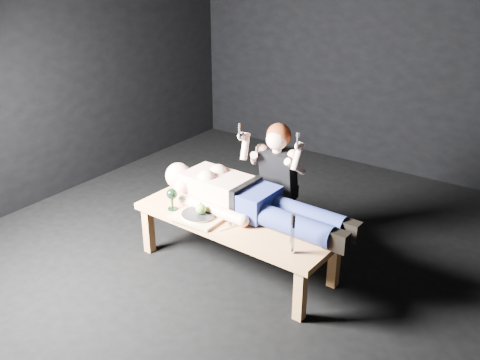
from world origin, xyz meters
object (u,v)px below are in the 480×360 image
at_px(goblet, 172,199).
at_px(serving_tray, 198,217).
at_px(lying_man, 252,197).
at_px(table, 236,243).
at_px(kneeling_woman, 281,181).
at_px(carving_knife, 293,234).

bearing_deg(goblet, serving_tray, 0.29).
bearing_deg(lying_man, table, -112.24).
distance_m(lying_man, goblet, 0.64).
bearing_deg(kneeling_woman, lying_man, -95.76).
bearing_deg(kneeling_woman, table, -101.78).
xyz_separation_m(table, carving_knife, (0.60, -0.19, 0.37)).
height_order(goblet, carving_knife, carving_knife).
xyz_separation_m(kneeling_woman, goblet, (-0.54, -0.76, -0.02)).
bearing_deg(table, kneeling_woman, 86.99).
relative_size(table, serving_tray, 4.26).
distance_m(kneeling_woman, goblet, 0.94).
bearing_deg(carving_knife, serving_tray, -179.19).
distance_m(kneeling_woman, serving_tray, 0.82).
xyz_separation_m(lying_man, carving_knife, (0.55, -0.33, 0.00)).
height_order(kneeling_woman, carving_knife, kneeling_woman).
height_order(lying_man, goblet, lying_man).
relative_size(serving_tray, goblet, 2.12).
relative_size(lying_man, carving_knife, 6.16).
relative_size(lying_man, serving_tray, 4.66).
distance_m(lying_man, serving_tray, 0.44).
height_order(serving_tray, goblet, goblet).
relative_size(table, kneeling_woman, 1.46).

